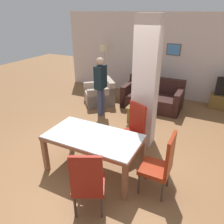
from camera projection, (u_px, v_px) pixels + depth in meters
name	position (u px, v px, depth m)	size (l,w,h in m)	color
ground_plane	(95.00, 169.00, 4.14)	(18.00, 18.00, 0.00)	brown
back_wall	(163.00, 56.00, 7.20)	(7.20, 0.09, 2.70)	beige
divider_pillar	(146.00, 85.00, 4.46)	(0.48, 0.35, 2.70)	beige
dining_table	(93.00, 143.00, 3.89)	(1.69, 0.90, 0.74)	brown
dining_chair_near_right	(88.00, 182.00, 3.04)	(0.62, 0.62, 1.09)	maroon
dining_chair_head_right	(161.00, 163.00, 3.40)	(0.46, 0.46, 1.09)	maroon
dining_chair_far_right	(133.00, 128.00, 4.40)	(0.62, 0.62, 1.09)	maroon
sofa	(153.00, 98.00, 6.68)	(1.74, 0.93, 0.87)	#351B18
armchair	(100.00, 95.00, 7.00)	(1.22, 1.22, 0.76)	tan
coffee_table	(138.00, 114.00, 5.84)	(0.57, 0.49, 0.43)	brown
bottle	(137.00, 102.00, 5.79)	(0.07, 0.07, 0.23)	#4C2D14
floor_lamp	(105.00, 53.00, 7.65)	(0.29, 0.29, 1.65)	#B7B7BC
standing_person	(101.00, 83.00, 5.94)	(0.24, 0.39, 1.63)	#373F60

